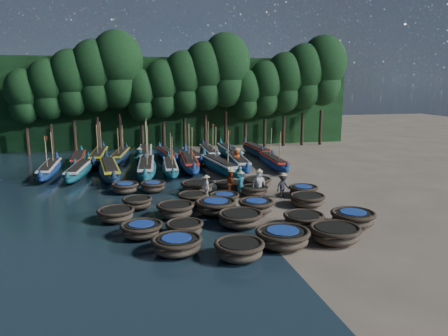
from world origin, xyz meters
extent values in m
plane|color=#81715E|center=(0.00, 0.00, 0.00)|extent=(120.00, 120.00, 0.00)
cube|color=black|center=(0.00, 23.50, 5.00)|extent=(40.00, 3.00, 10.00)
ellipsoid|color=#4B402F|center=(-4.43, -9.30, 0.34)|extent=(2.57, 2.57, 0.68)
torus|color=#34291F|center=(-4.43, -9.30, 0.66)|extent=(2.26, 2.26, 0.21)
cylinder|color=black|center=(-4.43, -9.30, 0.70)|extent=(1.73, 1.73, 0.06)
cylinder|color=#1B3A94|center=(-4.43, -9.30, 0.74)|extent=(1.33, 1.33, 0.04)
ellipsoid|color=#4B402F|center=(-1.93, -10.52, 0.36)|extent=(2.45, 2.45, 0.72)
torus|color=#34291F|center=(-1.93, -10.52, 0.69)|extent=(2.18, 2.18, 0.22)
cylinder|color=black|center=(-1.93, -10.52, 0.74)|extent=(1.65, 1.65, 0.07)
ellipsoid|color=#4B402F|center=(0.36, -9.63, 0.38)|extent=(3.07, 3.07, 0.75)
torus|color=#34291F|center=(0.36, -9.63, 0.73)|extent=(2.53, 2.53, 0.23)
cylinder|color=black|center=(0.36, -9.63, 0.77)|extent=(1.93, 1.93, 0.07)
cylinder|color=#1B3A94|center=(0.36, -9.63, 0.82)|extent=(1.48, 1.48, 0.05)
ellipsoid|color=#4B402F|center=(2.97, -9.63, 0.36)|extent=(2.82, 2.82, 0.72)
torus|color=#34291F|center=(2.97, -9.63, 0.70)|extent=(2.44, 2.44, 0.22)
cylinder|color=black|center=(2.97, -9.63, 0.74)|extent=(1.86, 1.86, 0.07)
ellipsoid|color=#4B402F|center=(-5.84, -6.84, 0.31)|extent=(2.56, 2.56, 0.63)
torus|color=#34291F|center=(-5.84, -6.84, 0.61)|extent=(2.10, 2.10, 0.19)
cylinder|color=black|center=(-5.84, -6.84, 0.64)|extent=(1.60, 1.60, 0.06)
cylinder|color=#1B3A94|center=(-5.84, -6.84, 0.68)|extent=(1.23, 1.23, 0.04)
ellipsoid|color=#4B402F|center=(-3.81, -7.23, 0.33)|extent=(1.74, 1.74, 0.66)
torus|color=#34291F|center=(-3.81, -7.23, 0.64)|extent=(1.87, 1.87, 0.20)
cylinder|color=black|center=(-3.81, -7.23, 0.69)|extent=(1.40, 1.40, 0.06)
ellipsoid|color=#4B402F|center=(-0.77, -6.40, 0.35)|extent=(2.92, 2.92, 0.69)
torus|color=#34291F|center=(-0.77, -6.40, 0.67)|extent=(2.38, 2.38, 0.21)
cylinder|color=black|center=(-0.77, -6.40, 0.72)|extent=(1.82, 1.82, 0.06)
ellipsoid|color=#4B402F|center=(2.40, -7.29, 0.33)|extent=(2.62, 2.62, 0.66)
torus|color=#34291F|center=(2.40, -7.29, 0.64)|extent=(2.14, 2.14, 0.20)
cylinder|color=black|center=(2.40, -7.29, 0.68)|extent=(1.63, 1.63, 0.06)
ellipsoid|color=#4B402F|center=(4.92, -7.79, 0.37)|extent=(2.82, 2.82, 0.74)
torus|color=#34291F|center=(4.92, -7.79, 0.72)|extent=(2.33, 2.33, 0.22)
cylinder|color=black|center=(4.92, -7.79, 0.76)|extent=(1.77, 1.77, 0.07)
cylinder|color=#1B3A94|center=(4.92, -7.79, 0.81)|extent=(1.36, 1.36, 0.04)
ellipsoid|color=#4B402F|center=(-7.09, -4.07, 0.32)|extent=(2.27, 2.27, 0.64)
torus|color=#34291F|center=(-7.09, -4.07, 0.62)|extent=(2.03, 2.03, 0.19)
cylinder|color=black|center=(-7.09, -4.07, 0.66)|extent=(1.54, 1.54, 0.06)
ellipsoid|color=#4B402F|center=(-3.88, -4.19, 0.37)|extent=(2.50, 2.50, 0.73)
torus|color=#34291F|center=(-3.88, -4.19, 0.71)|extent=(2.11, 2.11, 0.22)
cylinder|color=black|center=(-3.88, -4.19, 0.76)|extent=(1.58, 1.58, 0.07)
ellipsoid|color=#4B402F|center=(-1.56, -4.05, 0.37)|extent=(2.89, 2.89, 0.74)
torus|color=#34291F|center=(-1.56, -4.05, 0.72)|extent=(2.36, 2.36, 0.23)
cylinder|color=black|center=(-1.56, -4.05, 0.77)|extent=(1.79, 1.79, 0.07)
cylinder|color=#1B3A94|center=(-1.56, -4.05, 0.81)|extent=(1.38, 1.38, 0.05)
ellipsoid|color=#4B402F|center=(0.69, -4.51, 0.36)|extent=(2.04, 2.04, 0.72)
torus|color=#34291F|center=(0.69, -4.51, 0.70)|extent=(2.06, 2.06, 0.22)
cylinder|color=black|center=(0.69, -4.51, 0.75)|extent=(1.54, 1.54, 0.07)
cylinder|color=#1B3A94|center=(0.69, -4.51, 0.79)|extent=(1.19, 1.19, 0.04)
ellipsoid|color=#4B402F|center=(4.17, -3.72, 0.33)|extent=(2.63, 2.63, 0.65)
torus|color=#34291F|center=(4.17, -3.72, 0.63)|extent=(2.15, 2.15, 0.20)
cylinder|color=black|center=(4.17, -3.72, 0.67)|extent=(1.64, 1.64, 0.06)
ellipsoid|color=#4B402F|center=(-5.88, -2.01, 0.31)|extent=(2.03, 2.03, 0.63)
torus|color=#34291F|center=(-5.88, -2.01, 0.61)|extent=(1.77, 1.77, 0.19)
cylinder|color=black|center=(-5.88, -2.01, 0.65)|extent=(1.33, 1.33, 0.06)
ellipsoid|color=#4B402F|center=(-2.54, -1.81, 0.32)|extent=(2.14, 2.14, 0.64)
torus|color=#34291F|center=(-2.54, -1.81, 0.62)|extent=(1.85, 1.85, 0.19)
cylinder|color=black|center=(-2.54, -1.81, 0.66)|extent=(1.39, 1.39, 0.06)
ellipsoid|color=#4B402F|center=(-0.60, -2.05, 0.28)|extent=(1.97, 1.97, 0.57)
torus|color=#34291F|center=(-0.60, -2.05, 0.55)|extent=(1.88, 1.88, 0.17)
cylinder|color=black|center=(-0.60, -2.05, 0.59)|extent=(1.43, 1.43, 0.05)
cylinder|color=#1B3A94|center=(-0.60, -2.05, 0.62)|extent=(1.10, 1.10, 0.03)
ellipsoid|color=#4B402F|center=(1.76, -0.68, 0.30)|extent=(1.98, 1.98, 0.60)
torus|color=#34291F|center=(1.76, -0.68, 0.58)|extent=(1.80, 1.80, 0.18)
cylinder|color=black|center=(1.76, -0.68, 0.61)|extent=(1.35, 1.35, 0.05)
ellipsoid|color=#4B402F|center=(4.84, -1.54, 0.31)|extent=(1.84, 1.84, 0.63)
torus|color=#34291F|center=(4.84, -1.54, 0.61)|extent=(1.94, 1.94, 0.19)
cylinder|color=black|center=(4.84, -1.54, 0.65)|extent=(1.47, 1.47, 0.06)
cylinder|color=#1B3A94|center=(4.84, -1.54, 0.68)|extent=(1.13, 1.13, 0.04)
ellipsoid|color=#4B402F|center=(-6.54, 1.94, 0.31)|extent=(1.78, 1.78, 0.63)
torus|color=#34291F|center=(-6.54, 1.94, 0.61)|extent=(1.83, 1.83, 0.19)
cylinder|color=black|center=(-6.54, 1.94, 0.65)|extent=(1.38, 1.38, 0.06)
cylinder|color=#1B3A94|center=(-6.54, 1.94, 0.69)|extent=(1.06, 1.06, 0.04)
ellipsoid|color=#4B402F|center=(-4.69, 1.82, 0.31)|extent=(1.63, 1.63, 0.63)
torus|color=#34291F|center=(-4.69, 1.82, 0.61)|extent=(1.75, 1.75, 0.19)
cylinder|color=black|center=(-4.69, 1.82, 0.64)|extent=(1.31, 1.31, 0.06)
cylinder|color=#1B3A94|center=(-4.69, 1.82, 0.68)|extent=(1.00, 1.00, 0.04)
ellipsoid|color=#4B402F|center=(-1.79, 0.79, 0.36)|extent=(2.73, 2.73, 0.72)
torus|color=#34291F|center=(-1.79, 0.79, 0.70)|extent=(2.27, 2.27, 0.22)
cylinder|color=black|center=(-1.79, 0.79, 0.74)|extent=(1.72, 1.72, 0.07)
ellipsoid|color=#4B402F|center=(0.38, 0.66, 0.32)|extent=(2.22, 2.22, 0.64)
torus|color=#34291F|center=(0.38, 0.66, 0.62)|extent=(1.91, 1.91, 0.19)
cylinder|color=black|center=(0.38, 0.66, 0.66)|extent=(1.44, 1.44, 0.06)
ellipsoid|color=#4B402F|center=(2.52, 1.23, 0.33)|extent=(2.18, 2.18, 0.67)
torus|color=#34291F|center=(2.52, 1.23, 0.65)|extent=(2.10, 2.10, 0.20)
cylinder|color=black|center=(2.52, 1.23, 0.69)|extent=(1.59, 1.59, 0.06)
ellipsoid|color=navy|center=(-12.35, 8.94, 0.48)|extent=(1.52, 7.75, 0.97)
cone|color=navy|center=(-12.28, 12.71, 1.11)|extent=(0.42, 0.42, 0.58)
cone|color=navy|center=(-12.41, 5.17, 1.06)|extent=(0.42, 0.42, 0.48)
cube|color=silver|center=(-12.35, 8.94, 0.89)|extent=(1.12, 6.00, 0.12)
cube|color=black|center=(-12.35, 8.94, 0.97)|extent=(0.84, 5.23, 0.10)
cylinder|color=#997F4C|center=(-12.23, 10.10, 2.03)|extent=(0.07, 0.23, 2.70)
cylinder|color=#997F4C|center=(-12.27, 7.49, 2.03)|extent=(0.07, 0.23, 2.70)
plane|color=red|center=(-12.13, 7.49, 3.21)|extent=(0.00, 0.34, 0.34)
ellipsoid|color=#104D5F|center=(-10.00, 7.93, 0.48)|extent=(2.37, 7.83, 0.96)
cone|color=#104D5F|center=(-9.52, 11.66, 1.11)|extent=(0.42, 0.42, 0.58)
cone|color=#104D5F|center=(-10.48, 4.20, 1.06)|extent=(0.42, 0.42, 0.48)
cube|color=silver|center=(-10.00, 7.93, 0.89)|extent=(1.77, 6.06, 0.12)
cube|color=black|center=(-10.00, 7.93, 0.96)|extent=(1.41, 5.26, 0.10)
ellipsoid|color=#10203C|center=(-7.67, 7.20, 0.55)|extent=(2.38, 8.89, 1.10)
cone|color=#10203C|center=(-8.06, 11.46, 1.26)|extent=(0.48, 0.48, 0.66)
cone|color=#10203C|center=(-7.27, 2.94, 1.21)|extent=(0.48, 0.48, 0.55)
cube|color=gold|center=(-7.67, 7.20, 1.01)|extent=(1.77, 6.88, 0.13)
cube|color=black|center=(-7.67, 7.20, 1.10)|extent=(1.40, 5.98, 0.11)
ellipsoid|color=#104D5F|center=(-4.79, 7.55, 0.54)|extent=(2.25, 8.75, 1.08)
cone|color=#104D5F|center=(-4.45, 11.75, 1.24)|extent=(0.48, 0.48, 0.65)
cone|color=#104D5F|center=(-5.14, 3.34, 1.19)|extent=(0.48, 0.48, 0.54)
cube|color=silver|center=(-4.79, 7.55, 0.99)|extent=(1.67, 6.77, 0.13)
cube|color=black|center=(-4.79, 7.55, 1.08)|extent=(1.31, 5.89, 0.11)
cylinder|color=#997F4C|center=(-4.58, 8.83, 2.27)|extent=(0.08, 0.26, 3.03)
cylinder|color=#997F4C|center=(-4.82, 5.92, 2.27)|extent=(0.08, 0.26, 3.03)
plane|color=red|center=(-4.66, 5.91, 3.59)|extent=(0.00, 0.38, 0.38)
ellipsoid|color=#104D5F|center=(-2.85, 7.69, 0.46)|extent=(1.75, 7.40, 0.92)
cone|color=#104D5F|center=(-2.64, 11.26, 1.06)|extent=(0.40, 0.40, 0.55)
cone|color=#104D5F|center=(-3.06, 4.11, 1.01)|extent=(0.40, 0.40, 0.46)
cube|color=silver|center=(-2.85, 7.69, 0.84)|extent=(1.29, 5.73, 0.11)
cube|color=black|center=(-2.85, 7.69, 0.92)|extent=(1.00, 4.99, 0.09)
cylinder|color=#997F4C|center=(-2.69, 8.78, 1.93)|extent=(0.06, 0.22, 2.57)
cylinder|color=#997F4C|center=(-2.84, 6.31, 1.93)|extent=(0.06, 0.22, 2.57)
plane|color=red|center=(-2.70, 6.30, 3.05)|extent=(0.00, 0.32, 0.32)
ellipsoid|color=navy|center=(-1.11, 8.99, 0.54)|extent=(2.10, 8.71, 1.08)
cone|color=navy|center=(-0.84, 13.18, 1.24)|extent=(0.47, 0.47, 0.65)
cone|color=navy|center=(-1.37, 4.79, 1.19)|extent=(0.47, 0.47, 0.54)
cube|color=#B52516|center=(-1.11, 8.99, 0.99)|extent=(1.55, 6.75, 0.13)
cube|color=black|center=(-1.11, 8.99, 1.08)|extent=(1.21, 5.87, 0.11)
cylinder|color=#997F4C|center=(-0.92, 10.27, 2.27)|extent=(0.08, 0.26, 3.02)
cylinder|color=#997F4C|center=(-1.10, 7.36, 2.27)|extent=(0.08, 0.26, 3.02)
plane|color=red|center=(-0.94, 7.35, 3.58)|extent=(0.00, 0.38, 0.38)
ellipsoid|color=#104D5F|center=(1.15, 7.07, 0.53)|extent=(2.68, 8.53, 1.05)
cone|color=#104D5F|center=(0.58, 11.12, 1.21)|extent=(0.46, 0.46, 0.63)
cone|color=#104D5F|center=(1.73, 3.01, 1.16)|extent=(0.46, 0.46, 0.53)
cube|color=silver|center=(1.15, 7.07, 0.97)|extent=(2.01, 6.60, 0.13)
cube|color=black|center=(1.15, 7.07, 1.05)|extent=(1.61, 5.73, 0.11)
cylinder|color=#997F4C|center=(1.08, 8.33, 2.21)|extent=(0.07, 0.25, 2.94)
cylinder|color=#997F4C|center=(1.48, 5.52, 2.21)|extent=(0.07, 0.25, 2.94)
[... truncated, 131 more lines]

